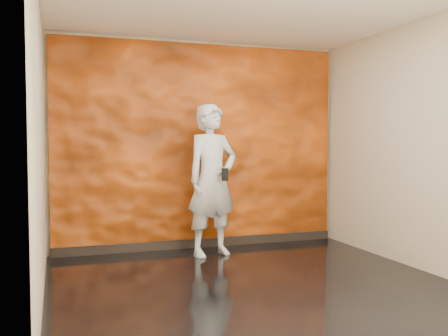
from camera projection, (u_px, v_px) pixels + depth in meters
room at (255, 146)px, 4.92m from camera, size 4.02×4.02×2.81m
feature_wall at (200, 146)px, 6.77m from camera, size 3.90×0.06×2.75m
baseboard at (202, 243)px, 6.80m from camera, size 3.90×0.04×0.12m
man at (212, 180)px, 6.29m from camera, size 0.80×0.63×1.92m
phone at (225, 174)px, 6.06m from camera, size 0.08×0.05×0.16m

